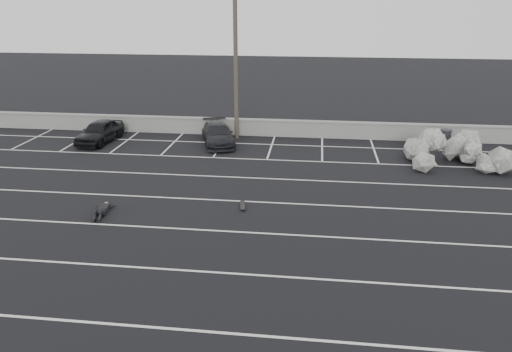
# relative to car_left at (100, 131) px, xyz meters

# --- Properties ---
(ground) EXTENTS (120.00, 120.00, 0.00)m
(ground) POSITION_rel_car_left_xyz_m (9.46, -11.24, -0.68)
(ground) COLOR black
(ground) RESTS_ON ground
(seawall) EXTENTS (50.00, 0.45, 1.06)m
(seawall) POSITION_rel_car_left_xyz_m (9.46, 2.76, -0.13)
(seawall) COLOR gray
(seawall) RESTS_ON ground
(stall_lines) EXTENTS (36.00, 20.05, 0.01)m
(stall_lines) POSITION_rel_car_left_xyz_m (9.38, -6.83, -0.67)
(stall_lines) COLOR silver
(stall_lines) RESTS_ON ground
(car_left) EXTENTS (1.98, 4.11, 1.35)m
(car_left) POSITION_rel_car_left_xyz_m (0.00, 0.00, 0.00)
(car_left) COLOR black
(car_left) RESTS_ON ground
(car_right) EXTENTS (2.92, 4.55, 1.23)m
(car_right) POSITION_rel_car_left_xyz_m (7.22, 0.45, -0.06)
(car_right) COLOR black
(car_right) RESTS_ON ground
(utility_pole) EXTENTS (1.30, 0.26, 9.72)m
(utility_pole) POSITION_rel_car_left_xyz_m (8.12, 1.96, 4.25)
(utility_pole) COLOR #4C4238
(utility_pole) RESTS_ON ground
(trash_bin) EXTENTS (0.82, 0.82, 1.00)m
(trash_bin) POSITION_rel_car_left_xyz_m (20.71, 1.73, -0.17)
(trash_bin) COLOR #29292C
(trash_bin) RESTS_ON ground
(riprap_pile) EXTENTS (5.63, 3.99, 1.46)m
(riprap_pile) POSITION_rel_car_left_xyz_m (20.49, -1.71, -0.15)
(riprap_pile) COLOR #ADABA2
(riprap_pile) RESTS_ON ground
(person) EXTENTS (1.48, 2.43, 0.44)m
(person) POSITION_rel_car_left_xyz_m (4.46, -10.01, -0.46)
(person) COLOR black
(person) RESTS_ON ground
(skateboard) EXTENTS (0.32, 0.79, 0.09)m
(skateboard) POSITION_rel_car_left_xyz_m (10.12, -8.91, -0.60)
(skateboard) COLOR black
(skateboard) RESTS_ON ground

